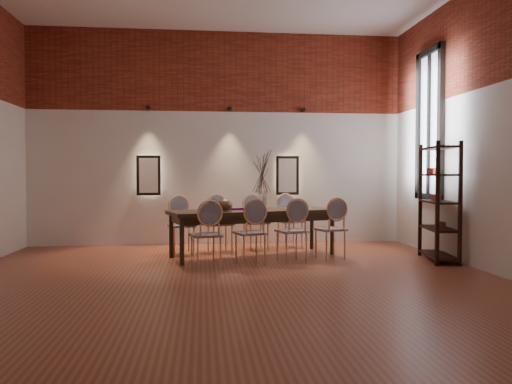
{
  "coord_description": "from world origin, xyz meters",
  "views": [
    {
      "loc": [
        -0.31,
        -5.95,
        1.31
      ],
      "look_at": [
        0.5,
        1.59,
        1.05
      ],
      "focal_mm": 35.0,
      "sensor_mm": 36.0,
      "label": 1
    }
  ],
  "objects": [
    {
      "name": "window_glass",
      "position": [
        3.46,
        2.0,
        2.15
      ],
      "size": [
        0.02,
        0.78,
        2.38
      ],
      "primitive_type": "cube",
      "color": "silver",
      "rests_on": "wall_right"
    },
    {
      "name": "brick_band_back",
      "position": [
        0.0,
        3.48,
        3.25
      ],
      "size": [
        7.0,
        0.02,
        1.5
      ],
      "primitive_type": "cube",
      "color": "maroon",
      "rests_on": "ground"
    },
    {
      "name": "vase",
      "position": [
        0.65,
        2.04,
        0.9
      ],
      "size": [
        0.14,
        0.14,
        0.3
      ],
      "primitive_type": "cylinder",
      "color": "silver",
      "rests_on": "dining_table"
    },
    {
      "name": "chair_far_c",
      "position": [
        0.63,
        2.77,
        0.47
      ],
      "size": [
        0.54,
        0.54,
        0.94
      ],
      "primitive_type": null,
      "rotation": [
        0.0,
        0.0,
        3.42
      ],
      "color": "tan",
      "rests_on": "floor"
    },
    {
      "name": "chair_near_d",
      "position": [
        1.66,
        1.59,
        0.47
      ],
      "size": [
        0.54,
        0.54,
        0.94
      ],
      "primitive_type": null,
      "rotation": [
        0.0,
        0.0,
        0.28
      ],
      "color": "tan",
      "rests_on": "floor"
    },
    {
      "name": "book",
      "position": [
        0.25,
        2.07,
        0.77
      ],
      "size": [
        0.3,
        0.24,
        0.03
      ],
      "primitive_type": "cube",
      "rotation": [
        0.0,
        0.0,
        0.28
      ],
      "color": "#841A70",
      "rests_on": "dining_table"
    },
    {
      "name": "bowl",
      "position": [
        0.03,
        1.81,
        0.84
      ],
      "size": [
        0.24,
        0.24,
        0.18
      ],
      "primitive_type": "ellipsoid",
      "color": "brown",
      "rests_on": "dining_table"
    },
    {
      "name": "chair_far_d",
      "position": [
        1.27,
        2.95,
        0.47
      ],
      "size": [
        0.54,
        0.54,
        0.94
      ],
      "primitive_type": null,
      "rotation": [
        0.0,
        0.0,
        3.42
      ],
      "color": "tan",
      "rests_on": "floor"
    },
    {
      "name": "spot_fixture_mid",
      "position": [
        0.2,
        3.42,
        2.55
      ],
      "size": [
        0.08,
        0.1,
        0.08
      ],
      "primitive_type": "cylinder",
      "rotation": [
        1.57,
        0.0,
        0.0
      ],
      "color": "black",
      "rests_on": "wall_back"
    },
    {
      "name": "chair_near_b",
      "position": [
        0.38,
        1.22,
        0.47
      ],
      "size": [
        0.54,
        0.54,
        0.94
      ],
      "primitive_type": null,
      "rotation": [
        0.0,
        0.0,
        0.28
      ],
      "color": "tan",
      "rests_on": "floor"
    },
    {
      "name": "niche_left",
      "position": [
        -1.3,
        3.45,
        1.3
      ],
      "size": [
        0.36,
        0.06,
        0.66
      ],
      "primitive_type": "cube",
      "color": "#FFEAC6",
      "rests_on": "wall_back"
    },
    {
      "name": "chair_far_a",
      "position": [
        -0.66,
        2.4,
        0.47
      ],
      "size": [
        0.54,
        0.54,
        0.94
      ],
      "primitive_type": null,
      "rotation": [
        0.0,
        0.0,
        3.42
      ],
      "color": "tan",
      "rests_on": "floor"
    },
    {
      "name": "spot_fixture_right",
      "position": [
        1.6,
        3.42,
        2.55
      ],
      "size": [
        0.08,
        0.1,
        0.08
      ],
      "primitive_type": "cylinder",
      "rotation": [
        1.57,
        0.0,
        0.0
      ],
      "color": "black",
      "rests_on": "wall_back"
    },
    {
      "name": "window_mullion",
      "position": [
        3.44,
        2.0,
        2.15
      ],
      "size": [
        0.06,
        0.06,
        2.4
      ],
      "primitive_type": "cube",
      "color": "black",
      "rests_on": "wall_right"
    },
    {
      "name": "wall_back",
      "position": [
        0.0,
        3.55,
        2.0
      ],
      "size": [
        7.0,
        0.1,
        4.0
      ],
      "primitive_type": "cube",
      "color": "silver",
      "rests_on": "ground"
    },
    {
      "name": "dining_table",
      "position": [
        0.5,
        1.99,
        0.38
      ],
      "size": [
        2.81,
        1.56,
        0.75
      ],
      "primitive_type": "cube",
      "rotation": [
        0.0,
        0.0,
        0.28
      ],
      "color": "#382616",
      "rests_on": "floor"
    },
    {
      "name": "shelving_rack",
      "position": [
        3.28,
        1.3,
        0.9
      ],
      "size": [
        0.55,
        1.05,
        1.8
      ],
      "primitive_type": null,
      "rotation": [
        0.0,
        0.0,
        -0.17
      ],
      "color": "black",
      "rests_on": "floor"
    },
    {
      "name": "wall_front",
      "position": [
        0.0,
        -3.55,
        2.0
      ],
      "size": [
        7.0,
        0.1,
        4.0
      ],
      "primitive_type": "cube",
      "color": "silver",
      "rests_on": "ground"
    },
    {
      "name": "brick_band_right",
      "position": [
        3.48,
        0.0,
        3.25
      ],
      "size": [
        0.02,
        7.0,
        1.5
      ],
      "primitive_type": "cube",
      "color": "maroon",
      "rests_on": "ground"
    },
    {
      "name": "niche_right",
      "position": [
        1.3,
        3.45,
        1.3
      ],
      "size": [
        0.36,
        0.06,
        0.66
      ],
      "primitive_type": "cube",
      "color": "#FFEAC6",
      "rests_on": "wall_back"
    },
    {
      "name": "chair_far_b",
      "position": [
        -0.02,
        2.58,
        0.47
      ],
      "size": [
        0.54,
        0.54,
        0.94
      ],
      "primitive_type": null,
      "rotation": [
        0.0,
        0.0,
        3.42
      ],
      "color": "tan",
      "rests_on": "floor"
    },
    {
      "name": "chair_near_c",
      "position": [
        1.02,
        1.4,
        0.47
      ],
      "size": [
        0.54,
        0.54,
        0.94
      ],
      "primitive_type": null,
      "rotation": [
        0.0,
        0.0,
        0.28
      ],
      "color": "tan",
      "rests_on": "floor"
    },
    {
      "name": "window_frame",
      "position": [
        3.44,
        2.0,
        2.15
      ],
      "size": [
        0.08,
        0.9,
        2.5
      ],
      "primitive_type": "cube",
      "color": "black",
      "rests_on": "wall_right"
    },
    {
      "name": "dried_branches",
      "position": [
        0.65,
        2.04,
        1.35
      ],
      "size": [
        0.5,
        0.5,
        0.7
      ],
      "primitive_type": null,
      "color": "brown",
      "rests_on": "vase"
    },
    {
      "name": "floor",
      "position": [
        0.0,
        0.0,
        -0.01
      ],
      "size": [
        7.0,
        7.0,
        0.02
      ],
      "primitive_type": "cube",
      "color": "#9B4F35",
      "rests_on": "ground"
    },
    {
      "name": "wall_right",
      "position": [
        3.55,
        0.0,
        2.0
      ],
      "size": [
        0.1,
        7.0,
        4.0
      ],
      "primitive_type": "cube",
      "color": "silver",
      "rests_on": "ground"
    },
    {
      "name": "chair_near_a",
      "position": [
        -0.27,
        1.03,
        0.47
      ],
      "size": [
        0.54,
        0.54,
        0.94
      ],
      "primitive_type": null,
      "rotation": [
        0.0,
        0.0,
        0.28
      ],
      "color": "tan",
      "rests_on": "floor"
    },
    {
      "name": "spot_fixture_left",
      "position": [
        -1.3,
        3.42,
        2.55
      ],
      "size": [
        0.08,
        0.1,
        0.08
      ],
      "primitive_type": "cylinder",
      "rotation": [
        1.57,
        0.0,
        0.0
      ],
      "color": "black",
      "rests_on": "wall_back"
    }
  ]
}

